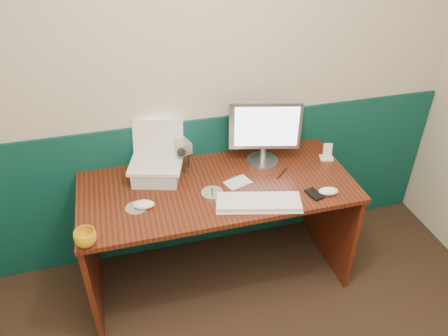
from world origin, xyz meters
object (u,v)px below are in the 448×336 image
object	(u,v)px
laptop	(154,148)
camcorder	(183,155)
desk	(218,233)
keyboard	(259,203)
mug	(85,238)
monitor	(264,132)

from	to	relation	value
laptop	camcorder	world-z (taller)	laptop
desk	keyboard	xyz separation A→B (m)	(0.17, -0.23, 0.39)
keyboard	camcorder	size ratio (longest dim) A/B	2.20
desk	camcorder	bearing A→B (deg)	126.59
laptop	camcorder	xyz separation A→B (m)	(0.17, 0.06, -0.11)
mug	keyboard	bearing A→B (deg)	4.76
laptop	mug	bearing A→B (deg)	-114.74
desk	keyboard	distance (m)	0.49
keyboard	laptop	bearing A→B (deg)	156.54
keyboard	mug	xyz separation A→B (m)	(-0.91, -0.08, 0.03)
keyboard	mug	distance (m)	0.92
desk	laptop	bearing A→B (deg)	154.96
laptop	camcorder	size ratio (longest dim) A/B	1.45
mug	laptop	bearing A→B (deg)	48.66
laptop	monitor	xyz separation A→B (m)	(0.67, 0.01, -0.00)
laptop	camcorder	distance (m)	0.21
mug	monitor	bearing A→B (deg)	23.90
keyboard	camcorder	bearing A→B (deg)	140.74
desk	keyboard	world-z (taller)	keyboard
desk	laptop	distance (m)	0.70
desk	laptop	xyz separation A→B (m)	(-0.33, 0.15, 0.59)
desk	monitor	distance (m)	0.70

